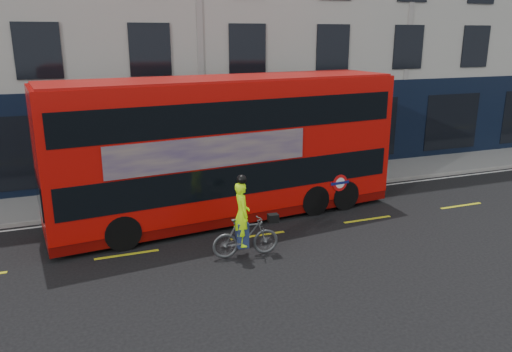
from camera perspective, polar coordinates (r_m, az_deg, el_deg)
ground at (r=14.44m, az=2.34°, el=-8.96°), size 120.00×120.00×0.00m
pavement at (r=20.16m, az=-4.87°, el=-1.51°), size 60.00×3.00×0.12m
kerb at (r=18.79m, az=-3.61°, el=-2.78°), size 60.00×0.12×0.13m
building_terrace at (r=25.56m, az=-9.48°, el=18.86°), size 50.00×10.07×15.00m
road_edge_line at (r=18.54m, az=-3.33°, el=-3.23°), size 58.00×0.10×0.01m
lane_dashes at (r=15.71m, az=0.19°, el=-6.81°), size 58.00×0.12×0.01m
bus at (r=16.69m, az=-3.28°, el=3.28°), size 11.97×3.87×4.74m
cyclist at (r=14.02m, az=-1.31°, el=-6.15°), size 1.95×0.70×2.41m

